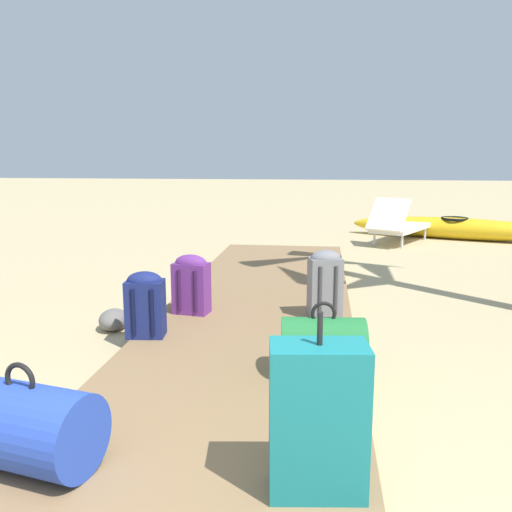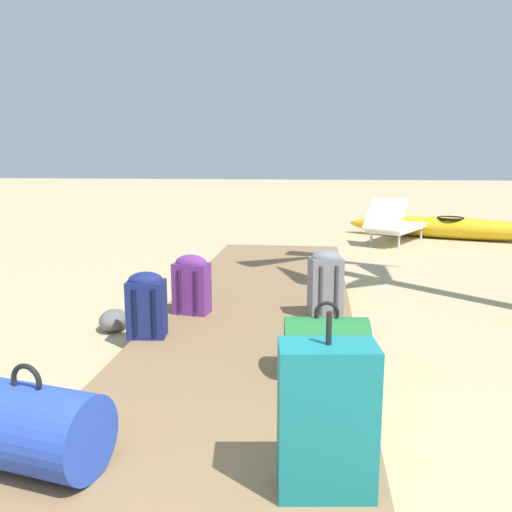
% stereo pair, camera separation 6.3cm
% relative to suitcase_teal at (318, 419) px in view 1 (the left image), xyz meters
% --- Properties ---
extents(ground_plane, '(60.00, 60.00, 0.00)m').
position_rel_suitcase_teal_xyz_m(ground_plane, '(-0.59, 1.75, -0.41)').
color(ground_plane, tan).
extents(boardwalk, '(1.75, 7.63, 0.08)m').
position_rel_suitcase_teal_xyz_m(boardwalk, '(-0.59, 2.51, -0.37)').
color(boardwalk, olive).
rests_on(boardwalk, ground).
extents(suitcase_teal, '(0.43, 0.27, 0.79)m').
position_rel_suitcase_teal_xyz_m(suitcase_teal, '(0.00, 0.00, 0.00)').
color(suitcase_teal, '#197A7F').
rests_on(suitcase_teal, boardwalk).
extents(duffel_bag_blue, '(0.74, 0.53, 0.51)m').
position_rel_suitcase_teal_xyz_m(duffel_bag_blue, '(-1.33, 0.02, -0.13)').
color(duffel_bag_blue, '#2847B7').
rests_on(duffel_bag_blue, boardwalk).
extents(backpack_purple, '(0.34, 0.25, 0.54)m').
position_rel_suitcase_teal_xyz_m(backpack_purple, '(-1.16, 2.52, -0.05)').
color(backpack_purple, '#6B2D84').
rests_on(backpack_purple, boardwalk).
extents(backpack_grey, '(0.32, 0.27, 0.60)m').
position_rel_suitcase_teal_xyz_m(backpack_grey, '(0.03, 2.55, -0.01)').
color(backpack_grey, slate).
rests_on(backpack_grey, boardwalk).
extents(duffel_bag_green, '(0.57, 0.42, 0.49)m').
position_rel_suitcase_teal_xyz_m(duffel_bag_green, '(0.02, 1.28, -0.14)').
color(duffel_bag_green, '#237538').
rests_on(duffel_bag_green, boardwalk).
extents(backpack_navy, '(0.31, 0.24, 0.52)m').
position_rel_suitcase_teal_xyz_m(backpack_navy, '(-1.37, 1.85, -0.05)').
color(backpack_navy, navy).
rests_on(backpack_navy, boardwalk).
extents(lounge_chair, '(1.26, 1.63, 0.80)m').
position_rel_suitcase_teal_xyz_m(lounge_chair, '(1.28, 7.24, -0.08)').
color(lounge_chair, white).
rests_on(lounge_chair, ground).
extents(kayak, '(3.68, 1.71, 0.39)m').
position_rel_suitcase_teal_xyz_m(kayak, '(2.36, 7.92, -0.21)').
color(kayak, gold).
rests_on(kayak, ground).
extents(rock_left_near, '(0.30, 0.37, 0.18)m').
position_rel_suitcase_teal_xyz_m(rock_left_near, '(-1.78, 2.20, -0.32)').
color(rock_left_near, slate).
rests_on(rock_left_near, ground).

